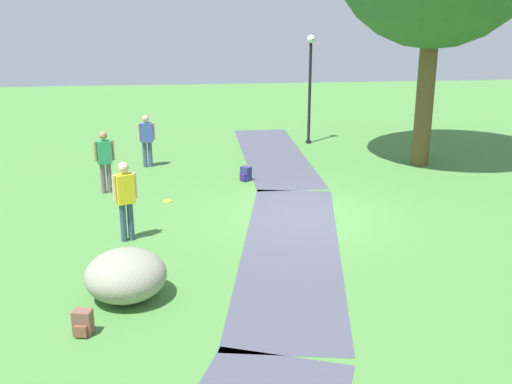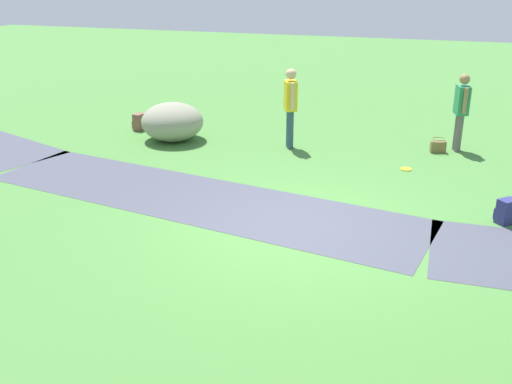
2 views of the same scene
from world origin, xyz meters
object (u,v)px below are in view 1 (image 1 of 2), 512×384
object	(u,v)px
man_near_boulder	(125,195)
spare_backpack_on_lawn	(246,174)
lawn_boulder	(126,275)
lamp_post	(310,78)
frisbee_on_grass	(167,201)
woman_with_handbag	(105,158)
handbag_on_grass	(116,191)
passerby_on_path	(147,137)
backpack_by_boulder	(83,323)

from	to	relation	value
man_near_boulder	spare_backpack_on_lawn	distance (m)	5.18
spare_backpack_on_lawn	lawn_boulder	bearing A→B (deg)	-21.34
lamp_post	lawn_boulder	xyz separation A→B (m)	(11.36, -5.36, -1.88)
man_near_boulder	frisbee_on_grass	world-z (taller)	man_near_boulder
lamp_post	woman_with_handbag	bearing A→B (deg)	-51.09
handbag_on_grass	lamp_post	bearing A→B (deg)	132.08
lamp_post	spare_backpack_on_lawn	xyz separation A→B (m)	(4.48, -2.67, -2.11)
lawn_boulder	woman_with_handbag	xyz separation A→B (m)	(-6.17, -1.07, 0.53)
woman_with_handbag	frisbee_on_grass	bearing A→B (deg)	59.67
woman_with_handbag	man_near_boulder	size ratio (longest dim) A/B	0.96
woman_with_handbag	frisbee_on_grass	size ratio (longest dim) A/B	7.31
lamp_post	spare_backpack_on_lawn	bearing A→B (deg)	-30.82
woman_with_handbag	man_near_boulder	world-z (taller)	man_near_boulder
handbag_on_grass	spare_backpack_on_lawn	size ratio (longest dim) A/B	0.85
man_near_boulder	frisbee_on_grass	bearing A→B (deg)	163.50
handbag_on_grass	woman_with_handbag	bearing A→B (deg)	-144.72
handbag_on_grass	spare_backpack_on_lawn	xyz separation A→B (m)	(-1.09, 3.50, 0.05)
passerby_on_path	frisbee_on_grass	world-z (taller)	passerby_on_path
woman_with_handbag	backpack_by_boulder	xyz separation A→B (m)	(7.31, 0.52, -0.76)
lawn_boulder	passerby_on_path	world-z (taller)	passerby_on_path
passerby_on_path	man_near_boulder	bearing A→B (deg)	-0.73
lamp_post	man_near_boulder	bearing A→B (deg)	-32.73
frisbee_on_grass	man_near_boulder	bearing A→B (deg)	-16.50
man_near_boulder	passerby_on_path	distance (m)	6.03
handbag_on_grass	spare_backpack_on_lawn	world-z (taller)	spare_backpack_on_lawn
frisbee_on_grass	woman_with_handbag	bearing A→B (deg)	-120.33
backpack_by_boulder	frisbee_on_grass	distance (m)	6.46
lamp_post	backpack_by_boulder	size ratio (longest dim) A/B	9.39
lamp_post	lawn_boulder	world-z (taller)	lamp_post
man_near_boulder	passerby_on_path	xyz separation A→B (m)	(-6.03, 0.08, -0.08)
lamp_post	passerby_on_path	world-z (taller)	lamp_post
passerby_on_path	handbag_on_grass	bearing A→B (deg)	-12.81
passerby_on_path	backpack_by_boulder	bearing A→B (deg)	-2.40
woman_with_handbag	handbag_on_grass	distance (m)	0.93
frisbee_on_grass	passerby_on_path	bearing A→B (deg)	-168.97
frisbee_on_grass	spare_backpack_on_lawn	bearing A→B (deg)	127.55
handbag_on_grass	frisbee_on_grass	size ratio (longest dim) A/B	1.51
lamp_post	handbag_on_grass	bearing A→B (deg)	-47.92
man_near_boulder	lamp_post	bearing A→B (deg)	147.27
woman_with_handbag	handbag_on_grass	size ratio (longest dim) A/B	4.84
woman_with_handbag	spare_backpack_on_lawn	xyz separation A→B (m)	(-0.71, 3.76, -0.76)
lamp_post	man_near_boulder	distance (m)	10.40
man_near_boulder	handbag_on_grass	world-z (taller)	man_near_boulder
handbag_on_grass	man_near_boulder	bearing A→B (deg)	10.67
man_near_boulder	spare_backpack_on_lawn	xyz separation A→B (m)	(-4.20, 2.91, -0.81)
lamp_post	spare_backpack_on_lawn	world-z (taller)	lamp_post
woman_with_handbag	frisbee_on_grass	distance (m)	2.09
lamp_post	man_near_boulder	size ratio (longest dim) A/B	2.18
lamp_post	frisbee_on_grass	size ratio (longest dim) A/B	16.65
lawn_boulder	backpack_by_boulder	world-z (taller)	lawn_boulder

